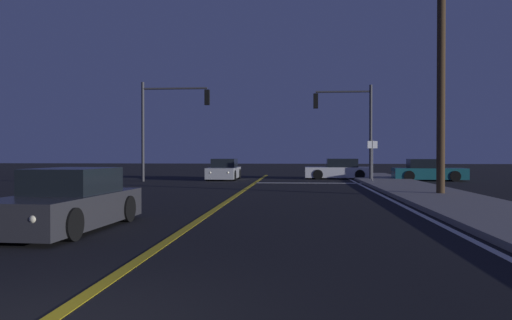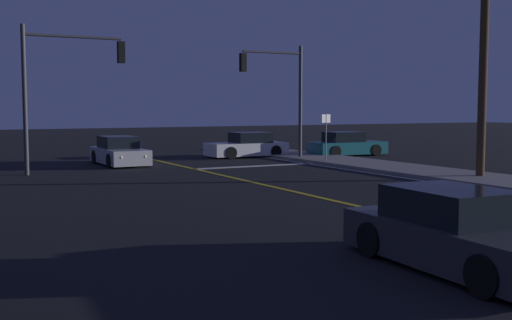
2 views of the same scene
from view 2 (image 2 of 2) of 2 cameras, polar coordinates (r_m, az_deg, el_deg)
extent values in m
cube|color=gold|center=(17.73, 8.52, -4.00)|extent=(0.20, 43.67, 0.01)
cube|color=silver|center=(21.64, 20.97, -2.68)|extent=(0.16, 43.67, 0.01)
cube|color=silver|center=(28.89, -0.02, -0.55)|extent=(6.04, 0.50, 0.01)
cube|color=silver|center=(34.25, -0.89, 1.02)|extent=(4.34, 1.94, 0.68)
cube|color=black|center=(34.33, -0.50, 2.03)|extent=(2.00, 1.64, 0.60)
cylinder|color=black|center=(32.89, -2.30, 0.65)|extent=(0.64, 0.23, 0.64)
cylinder|color=black|center=(34.49, -3.53, 0.83)|extent=(0.64, 0.23, 0.64)
cylinder|color=black|center=(34.10, 1.78, 0.79)|extent=(0.64, 0.23, 0.64)
cylinder|color=black|center=(35.64, 0.41, 0.97)|extent=(0.64, 0.23, 0.64)
sphere|color=#FFF4CC|center=(32.84, -3.72, 0.98)|extent=(0.18, 0.18, 0.18)
sphere|color=#FFF4CC|center=(33.91, -4.50, 1.10)|extent=(0.18, 0.18, 0.18)
sphere|color=red|center=(34.72, 2.66, 1.19)|extent=(0.14, 0.14, 0.14)
sphere|color=red|center=(35.73, 1.73, 1.30)|extent=(0.14, 0.14, 0.14)
cube|color=#B2B5BA|center=(30.21, -12.25, 0.40)|extent=(1.78, 4.30, 0.68)
cube|color=black|center=(30.42, -12.40, 1.56)|extent=(1.52, 1.98, 0.60)
cylinder|color=black|center=(29.19, -9.98, 0.05)|extent=(0.22, 0.64, 0.64)
cylinder|color=black|center=(28.72, -13.07, -0.08)|extent=(0.22, 0.64, 0.64)
cylinder|color=black|center=(31.72, -11.49, 0.40)|extent=(0.22, 0.64, 0.64)
cylinder|color=black|center=(31.29, -14.35, 0.29)|extent=(0.22, 0.64, 0.64)
sphere|color=#FFF4CC|center=(28.38, -10.03, 0.32)|extent=(0.18, 0.18, 0.18)
sphere|color=#FFF4CC|center=(28.06, -12.14, 0.23)|extent=(0.18, 0.18, 0.18)
sphere|color=red|center=(32.36, -12.35, 0.83)|extent=(0.14, 0.14, 0.14)
sphere|color=red|center=(32.08, -14.22, 0.76)|extent=(0.14, 0.14, 0.14)
cube|color=#195960|center=(35.55, 8.28, 1.11)|extent=(4.37, 1.89, 0.68)
cube|color=black|center=(35.38, 7.95, 2.06)|extent=(2.04, 1.56, 0.60)
cylinder|color=black|center=(36.99, 9.29, 1.05)|extent=(0.65, 0.24, 0.64)
cylinder|color=black|center=(35.68, 10.79, 0.89)|extent=(0.65, 0.24, 0.64)
cylinder|color=black|center=(35.52, 5.76, 0.93)|extent=(0.65, 0.24, 0.64)
cylinder|color=black|center=(34.15, 7.18, 0.77)|extent=(0.65, 0.24, 0.64)
sphere|color=#FFF4CC|center=(37.20, 10.50, 1.36)|extent=(0.18, 0.18, 0.18)
sphere|color=#FFF4CC|center=(36.34, 11.50, 1.26)|extent=(0.18, 0.18, 0.18)
sphere|color=red|center=(34.87, 4.92, 1.20)|extent=(0.14, 0.14, 0.14)
sphere|color=red|center=(33.95, 5.85, 1.09)|extent=(0.14, 0.14, 0.14)
cube|color=#2D2D33|center=(11.09, 18.02, -7.21)|extent=(1.96, 4.47, 0.68)
cube|color=black|center=(11.18, 17.18, -3.97)|extent=(1.60, 2.09, 0.60)
cylinder|color=black|center=(9.61, 20.02, -9.84)|extent=(0.25, 0.65, 0.64)
cylinder|color=black|center=(12.64, 16.48, -6.26)|extent=(0.25, 0.65, 0.64)
cylinder|color=black|center=(11.64, 10.41, -7.09)|extent=(0.25, 0.65, 0.64)
sphere|color=red|center=(13.02, 13.30, -4.98)|extent=(0.14, 0.14, 0.14)
sphere|color=red|center=(12.39, 9.34, -5.41)|extent=(0.14, 0.14, 0.14)
cylinder|color=#38383D|center=(32.66, 4.03, 5.17)|extent=(0.18, 0.18, 5.84)
cylinder|color=#38383D|center=(31.94, 1.50, 9.71)|extent=(3.31, 0.12, 0.12)
cube|color=black|center=(31.12, -1.19, 8.83)|extent=(0.28, 0.28, 0.90)
sphere|color=red|center=(31.14, -1.19, 9.32)|extent=(0.22, 0.22, 0.22)
sphere|color=#4C2D05|center=(31.12, -1.19, 8.83)|extent=(0.22, 0.22, 0.22)
sphere|color=#0A3814|center=(31.10, -1.19, 8.33)|extent=(0.22, 0.22, 0.22)
cylinder|color=#38383D|center=(26.58, -20.21, 5.11)|extent=(0.18, 0.18, 5.96)
cylinder|color=#38383D|center=(27.06, -16.19, 10.68)|extent=(3.91, 0.12, 0.12)
cube|color=black|center=(27.48, -12.12, 9.52)|extent=(0.28, 0.28, 0.90)
sphere|color=red|center=(27.50, -12.13, 10.08)|extent=(0.22, 0.22, 0.22)
sphere|color=#4C2D05|center=(27.48, -12.12, 9.52)|extent=(0.22, 0.22, 0.22)
sphere|color=#0A3814|center=(27.46, -12.11, 8.95)|extent=(0.22, 0.22, 0.22)
cylinder|color=#42301E|center=(25.02, 19.97, 11.07)|extent=(0.31, 0.31, 11.11)
cylinder|color=slate|center=(30.19, 6.34, 1.94)|extent=(0.06, 0.06, 2.41)
cube|color=white|center=(30.16, 6.36, 3.75)|extent=(0.56, 0.13, 0.40)
camera|label=1|loc=(13.27, 75.06, -3.28)|focal=35.15mm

